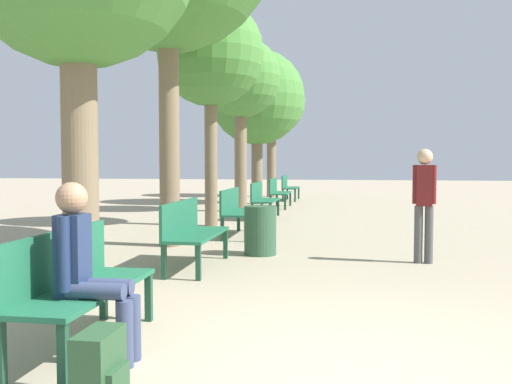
% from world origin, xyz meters
% --- Properties ---
extents(ground_plane, '(80.00, 80.00, 0.00)m').
position_xyz_m(ground_plane, '(0.00, 0.00, 0.00)').
color(ground_plane, tan).
extents(bench_row_0, '(0.53, 1.69, 0.92)m').
position_xyz_m(bench_row_0, '(-2.07, 0.27, 0.54)').
color(bench_row_0, '#1E6042').
rests_on(bench_row_0, ground_plane).
extents(bench_row_1, '(0.53, 1.69, 0.92)m').
position_xyz_m(bench_row_1, '(-2.07, 3.65, 0.54)').
color(bench_row_1, '#1E6042').
rests_on(bench_row_1, ground_plane).
extents(bench_row_2, '(0.53, 1.69, 0.92)m').
position_xyz_m(bench_row_2, '(-2.07, 7.02, 0.54)').
color(bench_row_2, '#1E6042').
rests_on(bench_row_2, ground_plane).
extents(bench_row_3, '(0.53, 1.69, 0.92)m').
position_xyz_m(bench_row_3, '(-2.07, 10.40, 0.54)').
color(bench_row_3, '#1E6042').
rests_on(bench_row_3, ground_plane).
extents(bench_row_4, '(0.53, 1.69, 0.92)m').
position_xyz_m(bench_row_4, '(-2.07, 13.78, 0.54)').
color(bench_row_4, '#1E6042').
rests_on(bench_row_4, ground_plane).
extents(bench_row_5, '(0.53, 1.69, 0.92)m').
position_xyz_m(bench_row_5, '(-2.07, 17.15, 0.54)').
color(bench_row_5, '#1E6042').
rests_on(bench_row_5, ground_plane).
extents(tree_row_2, '(2.37, 2.37, 5.05)m').
position_xyz_m(tree_row_2, '(-2.96, 8.58, 3.82)').
color(tree_row_2, '#7A664C').
rests_on(tree_row_2, ground_plane).
extents(tree_row_3, '(2.30, 2.30, 4.99)m').
position_xyz_m(tree_row_3, '(-2.96, 12.23, 3.77)').
color(tree_row_3, '#7A664C').
rests_on(tree_row_3, ground_plane).
extents(tree_row_4, '(3.22, 3.22, 5.22)m').
position_xyz_m(tree_row_4, '(-2.96, 15.29, 3.59)').
color(tree_row_4, '#7A664C').
rests_on(tree_row_4, ground_plane).
extents(tree_row_5, '(2.72, 2.72, 5.17)m').
position_xyz_m(tree_row_5, '(-2.96, 19.09, 3.77)').
color(tree_row_5, '#7A664C').
rests_on(tree_row_5, ground_plane).
extents(person_seated, '(0.60, 0.34, 1.31)m').
position_xyz_m(person_seated, '(-1.82, -0.00, 0.70)').
color(person_seated, '#384260').
rests_on(person_seated, ground_plane).
extents(backpack, '(0.23, 0.37, 0.48)m').
position_xyz_m(backpack, '(-1.38, -0.80, 0.24)').
color(backpack, '#284C2D').
rests_on(backpack, ground_plane).
extents(pedestrian_near, '(0.33, 0.22, 1.63)m').
position_xyz_m(pedestrian_near, '(1.13, 4.51, 0.94)').
color(pedestrian_near, '#4C4C4C').
rests_on(pedestrian_near, ground_plane).
extents(trash_bin, '(0.50, 0.50, 0.76)m').
position_xyz_m(trash_bin, '(-1.29, 4.87, 0.38)').
color(trash_bin, '#2D5138').
rests_on(trash_bin, ground_plane).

